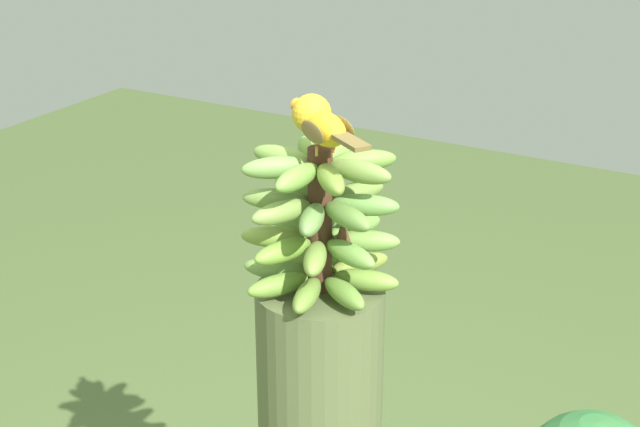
{
  "coord_description": "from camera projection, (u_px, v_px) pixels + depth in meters",
  "views": [
    {
      "loc": [
        -0.8,
        1.4,
        1.93
      ],
      "look_at": [
        0.0,
        0.0,
        1.25
      ],
      "focal_mm": 54.24,
      "sensor_mm": 36.0,
      "label": 1
    }
  ],
  "objects": [
    {
      "name": "banana_bunch",
      "position": [
        320.0,
        221.0,
        1.75
      ],
      "size": [
        0.3,
        0.3,
        0.28
      ],
      "color": "#4C2D1E",
      "rests_on": "banana_tree"
    },
    {
      "name": "perched_bird",
      "position": [
        320.0,
        122.0,
        1.66
      ],
      "size": [
        0.22,
        0.15,
        0.1
      ],
      "color": "#C68933",
      "rests_on": "banana_bunch"
    }
  ]
}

